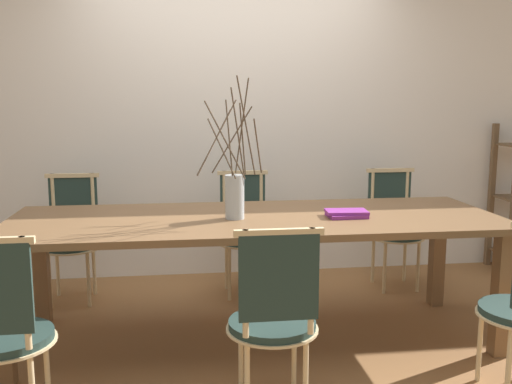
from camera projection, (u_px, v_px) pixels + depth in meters
ground_plane at (256, 338)px, 3.56m from camera, size 16.00×16.00×0.00m
wall_rear at (234, 84)px, 4.69m from camera, size 12.00×0.06×3.20m
dining_table at (256, 230)px, 3.45m from camera, size 2.95×1.05×0.78m
chair_near_leftend at (1, 329)px, 2.46m from camera, size 0.44×0.44×0.93m
chair_near_left at (274, 315)px, 2.62m from camera, size 0.44×0.44×0.93m
chair_far_leftend at (72, 234)px, 4.19m from camera, size 0.44×0.44×0.93m
chair_far_left at (245, 229)px, 4.35m from camera, size 0.44×0.44×0.93m
chair_far_center at (394, 225)px, 4.50m from camera, size 0.44×0.44×0.93m
vase_centerpiece at (235, 191)px, 3.36m from camera, size 0.40×0.40×0.83m
book_stack at (347, 214)px, 3.43m from camera, size 0.26×0.18×0.04m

